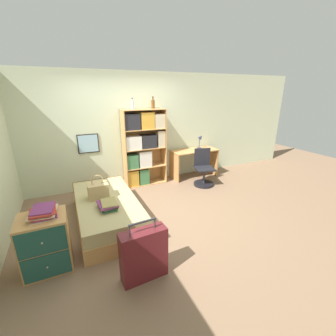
{
  "coord_description": "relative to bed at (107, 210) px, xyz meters",
  "views": [
    {
      "loc": [
        -1.28,
        -3.55,
        2.17
      ],
      "look_at": [
        0.46,
        0.2,
        0.75
      ],
      "focal_mm": 24.0,
      "sensor_mm": 36.0,
      "label": 1
    }
  ],
  "objects": [
    {
      "name": "bottle_green",
      "position": [
        0.95,
        1.37,
        1.66
      ],
      "size": [
        0.07,
        0.07,
        0.24
      ],
      "color": "#B7BCC1",
      "rests_on": "bookcase"
    },
    {
      "name": "wall_back",
      "position": [
        0.79,
        1.58,
        1.08
      ],
      "size": [
        10.0,
        0.09,
        2.6
      ],
      "color": "beige",
      "rests_on": "ground_plane"
    },
    {
      "name": "bed",
      "position": [
        0.0,
        0.0,
        0.0
      ],
      "size": [
        0.97,
        1.98,
        0.45
      ],
      "color": "tan",
      "rests_on": "ground_plane"
    },
    {
      "name": "desk_lamp",
      "position": [
        2.73,
        1.35,
        0.75
      ],
      "size": [
        0.17,
        0.13,
        0.37
      ],
      "color": "navy",
      "rests_on": "desk"
    },
    {
      "name": "ground_plane",
      "position": [
        0.79,
        -0.02,
        -0.22
      ],
      "size": [
        14.0,
        14.0,
        0.0
      ],
      "primitive_type": "plane",
      "color": "#84664C"
    },
    {
      "name": "bookcase",
      "position": [
        1.13,
        1.34,
        0.73
      ],
      "size": [
        0.99,
        0.36,
        1.79
      ],
      "color": "tan",
      "rests_on": "ground_plane"
    },
    {
      "name": "handbag",
      "position": [
        -0.1,
        0.06,
        0.36
      ],
      "size": [
        0.33,
        0.24,
        0.41
      ],
      "color": "tan",
      "rests_on": "bed"
    },
    {
      "name": "magazine_pile_on_dresser",
      "position": [
        -0.85,
        -0.75,
        0.55
      ],
      "size": [
        0.34,
        0.38,
        0.1
      ],
      "color": "beige",
      "rests_on": "dresser"
    },
    {
      "name": "suitcase",
      "position": [
        0.17,
        -1.47,
        0.11
      ],
      "size": [
        0.57,
        0.22,
        0.79
      ],
      "color": "#5B191E",
      "rests_on": "ground_plane"
    },
    {
      "name": "bottle_brown",
      "position": [
        1.43,
        1.38,
        1.67
      ],
      "size": [
        0.08,
        0.08,
        0.26
      ],
      "color": "brown",
      "rests_on": "bookcase"
    },
    {
      "name": "book_stack_on_bed",
      "position": [
        -0.02,
        -0.38,
        0.28
      ],
      "size": [
        0.3,
        0.39,
        0.11
      ],
      "color": "#427A4C",
      "rests_on": "bed"
    },
    {
      "name": "dresser",
      "position": [
        -0.89,
        -0.79,
        0.14
      ],
      "size": [
        0.56,
        0.51,
        0.73
      ],
      "color": "tan",
      "rests_on": "ground_plane"
    },
    {
      "name": "desk",
      "position": [
        2.5,
        1.26,
        0.29
      ],
      "size": [
        1.2,
        0.54,
        0.73
      ],
      "color": "tan",
      "rests_on": "ground_plane"
    },
    {
      "name": "desk_chair",
      "position": [
        2.43,
        0.68,
        0.05
      ],
      "size": [
        0.53,
        0.53,
        0.87
      ],
      "color": "black",
      "rests_on": "ground_plane"
    }
  ]
}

